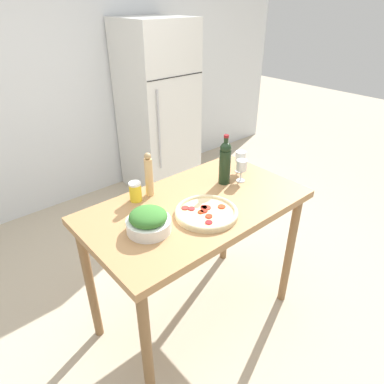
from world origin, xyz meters
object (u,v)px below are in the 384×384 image
wine_bottle (225,162)px  wine_glass_far (240,157)px  wine_glass_near (242,166)px  salt_canister (135,192)px  salad_bowl (148,221)px  homemade_pizza (206,212)px  pepper_mill (149,175)px  refrigerator (158,110)px

wine_bottle → wine_glass_far: bearing=12.7°
wine_glass_near → salt_canister: wine_glass_near is taller
wine_glass_far → salt_canister: bearing=169.3°
wine_glass_near → salad_bowl: size_ratio=0.64×
wine_bottle → homemade_pizza: bearing=-149.6°
pepper_mill → salt_canister: size_ratio=2.35×
homemade_pizza → pepper_mill: bearing=105.7°
refrigerator → salt_canister: size_ratio=15.53×
wine_bottle → wine_glass_near: wine_bottle is taller
refrigerator → pepper_mill: refrigerator is taller
refrigerator → wine_glass_far: bearing=-106.8°
salad_bowl → salt_canister: salad_bowl is taller
wine_glass_near → wine_bottle: bearing=152.2°
homemade_pizza → refrigerator: bearing=61.3°
homemade_pizza → salt_canister: (-0.21, 0.39, 0.04)m
pepper_mill → refrigerator: bearing=52.7°
wine_bottle → wine_glass_near: 0.12m
refrigerator → wine_bottle: (-0.70, -1.70, 0.18)m
wine_bottle → homemade_pizza: wine_bottle is taller
wine_glass_near → salt_canister: bearing=159.9°
wine_glass_far → salt_canister: wine_glass_far is taller
wine_bottle → salt_canister: wine_bottle is taller
wine_glass_near → salt_canister: size_ratio=1.26×
salt_canister → wine_glass_far: bearing=-10.7°
wine_bottle → salt_canister: 0.59m
salad_bowl → salt_canister: bearing=69.3°
refrigerator → salad_bowl: refrigerator is taller
homemade_pizza → salt_canister: salt_canister is taller
wine_glass_far → refrigerator: bearing=73.2°
wine_glass_near → pepper_mill: bearing=156.6°
refrigerator → wine_glass_near: 1.86m
wine_glass_far → pepper_mill: size_ratio=0.53×
wine_glass_far → salad_bowl: wine_glass_far is taller
refrigerator → wine_glass_far: (-0.50, -1.65, 0.14)m
homemade_pizza → wine_bottle: bearing=30.4°
pepper_mill → salt_canister: (-0.10, 0.00, -0.08)m
refrigerator → salad_bowl: 2.27m
wine_bottle → salt_canister: (-0.55, 0.19, -0.09)m
wine_bottle → wine_glass_far: wine_bottle is taller
wine_bottle → pepper_mill: (-0.45, 0.19, -0.01)m
wine_bottle → wine_glass_far: size_ratio=2.22×
wine_glass_near → wine_glass_far: (0.10, 0.10, -0.00)m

